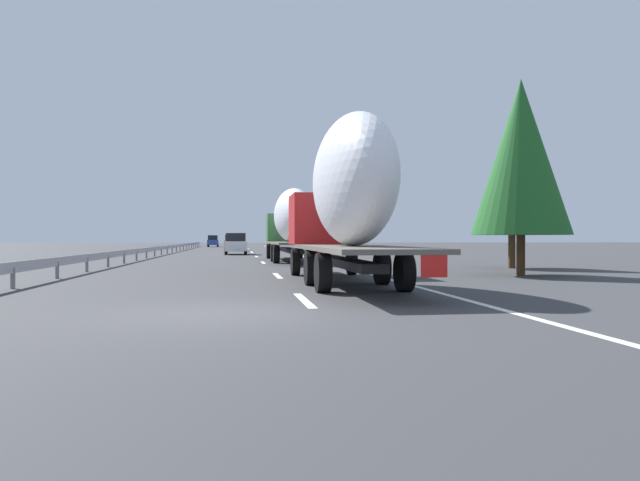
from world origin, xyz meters
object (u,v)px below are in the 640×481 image
car_white_van (236,244)px  road_sign (311,230)px  truck_lead (291,221)px  car_blue_sedan (213,241)px  car_red_compact (232,243)px  truck_trailing (346,196)px

car_white_van → road_sign: (-1.19, -6.49, 1.16)m
truck_lead → car_white_van: truck_lead is taller
truck_lead → car_white_van: size_ratio=3.22×
road_sign → car_blue_sedan: bearing=12.6°
truck_lead → car_blue_sedan: truck_lead is taller
truck_lead → road_sign: (14.52, -3.10, -0.41)m
truck_lead → car_red_compact: 30.74m
road_sign → truck_trailing: bearing=174.5°
car_blue_sedan → truck_trailing: bearing=-174.8°
car_red_compact → car_white_van: bearing=-178.4°
truck_lead → truck_trailing: (-17.94, -0.00, 0.21)m
road_sign → truck_lead: bearing=167.9°
truck_lead → car_red_compact: (30.46, 3.80, -1.58)m
car_blue_sedan → car_white_van: bearing=-175.2°
truck_trailing → car_blue_sedan: truck_trailing is taller
truck_trailing → car_red_compact: 48.59m
road_sign → car_white_van: bearing=79.6°
truck_trailing → car_red_compact: bearing=4.5°
car_blue_sedan → car_red_compact: (-29.99, -3.33, -0.02)m
car_blue_sedan → truck_lead: bearing=-173.3°
car_red_compact → car_white_van: size_ratio=1.04×
truck_trailing → road_sign: bearing=-5.5°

